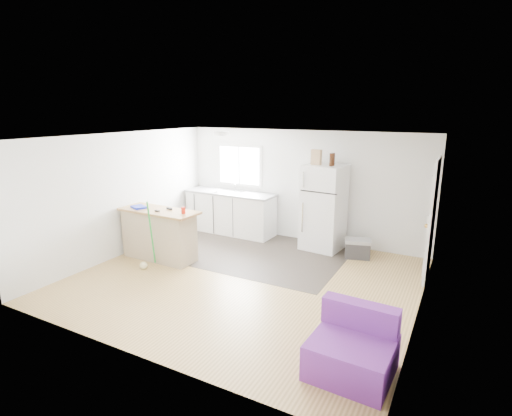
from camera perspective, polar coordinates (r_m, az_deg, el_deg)
The scene contains 19 objects.
room at distance 6.54m, azimuth -1.68°, elevation -0.47°, with size 5.51×5.01×2.41m.
vinyl_zone at distance 8.28m, azimuth -1.67°, elevation -6.01°, with size 4.05×2.50×0.00m, color #302824.
window at distance 9.35m, azimuth -2.37°, elevation 6.10°, with size 1.18×0.06×0.98m.
interior_door at distance 7.28m, azimuth 23.83°, elevation -1.66°, with size 0.11×0.92×2.10m.
ceiling_fixture at distance 8.00m, azimuth -4.98°, elevation 10.56°, with size 0.30×0.30×0.07m, color white.
kitchen_cabinets at distance 9.32m, azimuth -3.68°, elevation -0.56°, with size 2.19×0.73×1.26m.
peninsula at distance 7.90m, azimuth -13.66°, elevation -3.63°, with size 1.60×0.65×0.98m.
refrigerator at distance 8.25m, azimuth 9.63°, elevation 0.06°, with size 0.84×0.81×1.75m.
cooler at distance 8.06m, azimuth 14.31°, elevation -5.60°, with size 0.56×0.46×0.37m.
purple_seat at distance 4.76m, azimuth 13.66°, elevation -19.11°, with size 0.90×0.85×0.71m.
cleaner_jug at distance 7.79m, azimuth -12.32°, elevation -6.56°, with size 0.17×0.14×0.32m.
mop at distance 7.55m, azimuth -15.47°, elevation -6.69°, with size 0.29×0.35×1.29m.
red_cup at distance 7.37m, azimuth -10.34°, elevation -0.33°, with size 0.08×0.08×0.12m, color red.
blue_tray at distance 8.00m, azimuth -16.41°, elevation 0.14°, with size 0.30×0.22×0.04m, color #1526C5.
tool_a at distance 7.75m, azimuth -12.28°, elevation -0.07°, with size 0.14×0.05×0.03m, color black.
tool_b at distance 7.62m, azimuth -13.95°, elevation -0.41°, with size 0.10×0.04×0.03m, color black.
cardboard_box at distance 8.07m, azimuth 8.61°, elevation 7.19°, with size 0.20×0.10×0.30m, color tan.
bottle_left at distance 7.92m, azimuth 10.69°, elevation 6.79°, with size 0.07×0.07×0.25m, color #391A0A.
bottle_right at distance 8.00m, azimuth 10.94°, elevation 6.85°, with size 0.07×0.07×0.25m, color #391A0A.
Camera 1 is at (3.16, -5.49, 2.83)m, focal length 28.00 mm.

